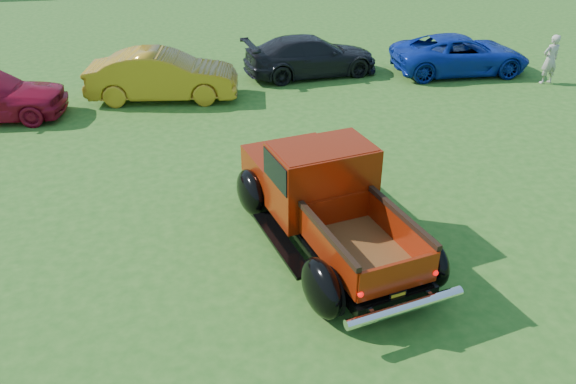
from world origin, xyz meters
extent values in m
plane|color=#265A19|center=(0.00, 0.00, 0.00)|extent=(120.00, 120.00, 0.00)
cylinder|color=black|center=(0.60, -2.00, 0.41)|extent=(0.38, 0.85, 0.82)
cylinder|color=black|center=(2.32, -1.70, 0.41)|extent=(0.38, 0.85, 0.82)
cylinder|color=black|center=(0.05, 1.23, 0.41)|extent=(0.38, 0.85, 0.82)
cylinder|color=black|center=(1.77, 1.53, 0.41)|extent=(0.38, 0.85, 0.82)
cube|color=black|center=(1.18, -0.18, 0.46)|extent=(2.23, 4.99, 0.20)
cube|color=maroon|center=(0.89, 1.48, 0.88)|extent=(1.98, 1.81, 0.64)
cube|color=silver|center=(0.76, 2.26, 0.87)|extent=(1.63, 0.34, 0.51)
cube|color=maroon|center=(1.12, 0.17, 1.23)|extent=(2.00, 1.47, 1.33)
cube|color=black|center=(1.12, 0.17, 1.59)|extent=(2.02, 1.38, 0.51)
cube|color=maroon|center=(1.12, 0.17, 1.87)|extent=(1.90, 1.35, 0.08)
cube|color=brown|center=(1.39, -1.45, 0.64)|extent=(1.71, 2.25, 0.05)
cube|color=maroon|center=(0.71, -1.56, 0.90)|extent=(0.40, 2.03, 0.53)
cube|color=maroon|center=(2.08, -1.33, 0.90)|extent=(0.40, 2.03, 0.53)
cube|color=maroon|center=(1.22, -0.44, 0.90)|extent=(1.37, 0.28, 0.53)
cube|color=maroon|center=(1.57, -2.46, 0.90)|extent=(1.37, 0.29, 0.53)
cube|color=black|center=(0.71, -1.56, 1.22)|extent=(0.44, 2.04, 0.09)
cube|color=black|center=(2.08, -1.33, 1.22)|extent=(0.44, 2.04, 0.09)
ellipsoid|color=black|center=(0.50, -2.02, 0.53)|extent=(0.65, 1.15, 0.90)
ellipsoid|color=black|center=(2.42, -1.69, 0.53)|extent=(0.65, 1.15, 0.90)
ellipsoid|color=black|center=(-0.05, 1.22, 0.53)|extent=(0.65, 1.15, 0.90)
ellipsoid|color=black|center=(1.87, 1.55, 0.53)|extent=(0.65, 1.15, 0.90)
cube|color=black|center=(0.23, -0.40, 0.34)|extent=(0.69, 2.18, 0.06)
cube|color=black|center=(2.15, -0.07, 0.34)|extent=(0.69, 2.18, 0.06)
cylinder|color=silver|center=(1.61, -2.71, 0.51)|extent=(2.00, 0.50, 0.16)
cube|color=black|center=(1.57, -2.50, 0.56)|extent=(0.31, 0.07, 0.15)
cube|color=gold|center=(1.58, -2.51, 0.56)|extent=(0.24, 0.05, 0.10)
sphere|color=#CC0505|center=(0.93, -2.60, 0.80)|extent=(0.09, 0.09, 0.09)
sphere|color=#CC0505|center=(2.22, -2.38, 0.80)|extent=(0.09, 0.09, 0.09)
imported|color=#B47F18|center=(-1.51, 8.70, 0.75)|extent=(4.77, 2.36, 1.51)
imported|color=black|center=(3.59, 10.01, 0.68)|extent=(4.81, 2.29, 1.36)
imported|color=#0D2899|center=(8.76, 9.06, 0.66)|extent=(4.92, 2.56, 1.33)
imported|color=#ACA395|center=(11.09, 7.34, 0.82)|extent=(0.62, 0.43, 1.63)
camera|label=1|loc=(-1.55, -8.58, 6.11)|focal=35.00mm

